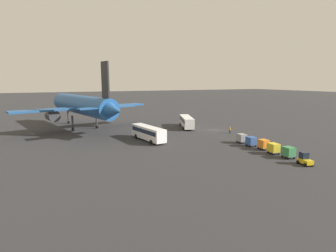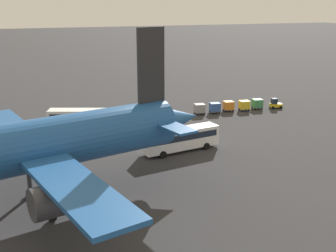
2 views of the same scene
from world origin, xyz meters
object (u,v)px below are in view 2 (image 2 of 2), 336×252
baggage_tug (275,104)px  cargo_cart_blue (215,107)px  cargo_cart_grey (200,108)px  worker_person (142,109)px  airplane (22,149)px  shuttle_bus_far (181,138)px  cargo_cart_green (257,103)px  cargo_cart_orange (228,106)px  cargo_cart_yellow (244,105)px  shuttle_bus_near (84,117)px

baggage_tug → cargo_cart_blue: (13.44, -0.74, 0.25)m
cargo_cart_grey → worker_person: bearing=-25.3°
airplane → cargo_cart_blue: bearing=-154.8°
airplane → shuttle_bus_far: bearing=-165.9°
shuttle_bus_far → worker_person: (-1.09, -22.93, -1.12)m
shuttle_bus_far → airplane: bearing=19.0°
worker_person → cargo_cart_green: bearing=167.6°
baggage_tug → cargo_cart_grey: (16.64, -0.95, 0.25)m
shuttle_bus_far → cargo_cart_orange: size_ratio=5.58×
cargo_cart_orange → cargo_cart_grey: 6.40m
airplane → cargo_cart_yellow: (-42.79, -29.28, -5.72)m
shuttle_bus_far → cargo_cart_blue: shuttle_bus_far is taller
shuttle_bus_near → baggage_tug: shuttle_bus_near is taller
cargo_cart_green → cargo_cart_orange: size_ratio=1.00×
worker_person → cargo_cart_yellow: size_ratio=0.80×
shuttle_bus_near → cargo_cart_blue: size_ratio=5.60×
airplane → cargo_cart_yellow: airplane is taller
shuttle_bus_near → cargo_cart_grey: 22.73m
cargo_cart_blue → shuttle_bus_far: bearing=51.0°
airplane → shuttle_bus_far: size_ratio=3.67×
shuttle_bus_near → cargo_cart_blue: shuttle_bus_near is taller
cargo_cart_blue → cargo_cart_green: bearing=179.7°
cargo_cart_blue → cargo_cart_grey: 3.21m
shuttle_bus_near → baggage_tug: size_ratio=4.63×
baggage_tug → cargo_cart_green: bearing=2.2°
shuttle_bus_near → cargo_cart_yellow: bearing=-157.9°
shuttle_bus_far → cargo_cart_green: (-24.08, -17.86, -0.80)m
shuttle_bus_near → cargo_cart_grey: (-22.66, -1.52, -0.78)m
airplane → shuttle_bus_far: 25.32m
cargo_cart_orange → cargo_cart_grey: size_ratio=1.00×
shuttle_bus_near → cargo_cart_yellow: (-32.26, -0.98, -0.78)m
shuttle_bus_near → baggage_tug: (-39.31, -0.57, -1.03)m
cargo_cart_yellow → cargo_cart_blue: 6.41m
shuttle_bus_far → cargo_cart_yellow: size_ratio=5.58×
cargo_cart_grey → baggage_tug: bearing=176.7°
cargo_cart_grey → cargo_cart_orange: bearing=-178.8°
cargo_cart_green → cargo_cart_orange: 6.41m
shuttle_bus_near → cargo_cart_grey: size_ratio=5.60×
shuttle_bus_far → baggage_tug: shuttle_bus_far is taller
shuttle_bus_far → cargo_cart_green: shuttle_bus_far is taller
cargo_cart_green → cargo_cart_blue: bearing=-0.3°
baggage_tug → cargo_cart_blue: 13.47m
cargo_cart_green → cargo_cart_grey: 12.80m
shuttle_bus_near → cargo_cart_blue: bearing=-156.7°
airplane → cargo_cart_orange: (-39.59, -29.96, -5.72)m
baggage_tug → cargo_cart_blue: bearing=9.2°
shuttle_bus_far → cargo_cart_grey: size_ratio=5.58×
cargo_cart_blue → airplane: bearing=39.1°
airplane → baggage_tug: airplane is taller
baggage_tug → worker_person: baggage_tug is taller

